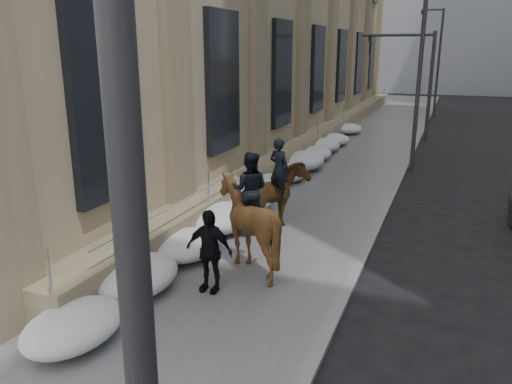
# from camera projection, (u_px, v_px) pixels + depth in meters

# --- Properties ---
(ground) EXTENTS (140.00, 140.00, 0.00)m
(ground) POSITION_uv_depth(u_px,v_px,m) (200.00, 309.00, 10.05)
(ground) COLOR black
(ground) RESTS_ON ground
(sidewalk) EXTENTS (5.00, 80.00, 0.12)m
(sidewalk) POSITION_uv_depth(u_px,v_px,m) (323.00, 185.00, 18.98)
(sidewalk) COLOR #59595B
(sidewalk) RESTS_ON ground
(curb) EXTENTS (0.24, 80.00, 0.12)m
(curb) POSITION_uv_depth(u_px,v_px,m) (393.00, 192.00, 18.05)
(curb) COLOR slate
(curb) RESTS_ON ground
(bg_building_far) EXTENTS (24.00, 12.00, 20.00)m
(bg_building_far) POSITION_uv_depth(u_px,v_px,m) (389.00, 15.00, 73.80)
(bg_building_far) COLOR gray
(bg_building_far) RESTS_ON ground
(streetlight_near) EXTENTS (1.71, 0.24, 8.00)m
(streetlight_near) POSITION_uv_depth(u_px,v_px,m) (97.00, 145.00, 2.46)
(streetlight_near) COLOR #2D2D30
(streetlight_near) RESTS_ON ground
(streetlight_mid) EXTENTS (1.71, 0.24, 8.00)m
(streetlight_mid) POSITION_uv_depth(u_px,v_px,m) (417.00, 61.00, 20.34)
(streetlight_mid) COLOR #2D2D30
(streetlight_mid) RESTS_ON ground
(streetlight_far) EXTENTS (1.71, 0.24, 8.00)m
(streetlight_far) POSITION_uv_depth(u_px,v_px,m) (437.00, 55.00, 38.22)
(streetlight_far) COLOR #2D2D30
(streetlight_far) RESTS_ON ground
(traffic_signal) EXTENTS (4.10, 0.22, 6.00)m
(traffic_signal) POSITION_uv_depth(u_px,v_px,m) (414.00, 68.00, 27.89)
(traffic_signal) COLOR #2D2D30
(traffic_signal) RESTS_ON ground
(snow_bank) EXTENTS (1.70, 18.10, 0.76)m
(snow_bank) POSITION_uv_depth(u_px,v_px,m) (271.00, 183.00, 17.67)
(snow_bank) COLOR silver
(snow_bank) RESTS_ON sidewalk
(mounted_horse_left) EXTENTS (1.65, 2.41, 2.60)m
(mounted_horse_left) POSITION_uv_depth(u_px,v_px,m) (275.00, 195.00, 13.84)
(mounted_horse_left) COLOR #4F3417
(mounted_horse_left) RESTS_ON sidewalk
(mounted_horse_right) EXTENTS (2.09, 2.25, 2.73)m
(mounted_horse_right) POSITION_uv_depth(u_px,v_px,m) (248.00, 220.00, 11.36)
(mounted_horse_right) COLOR #3E2611
(mounted_horse_right) RESTS_ON sidewalk
(pedestrian) EXTENTS (1.05, 0.45, 1.78)m
(pedestrian) POSITION_uv_depth(u_px,v_px,m) (209.00, 251.00, 10.34)
(pedestrian) COLOR black
(pedestrian) RESTS_ON sidewalk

